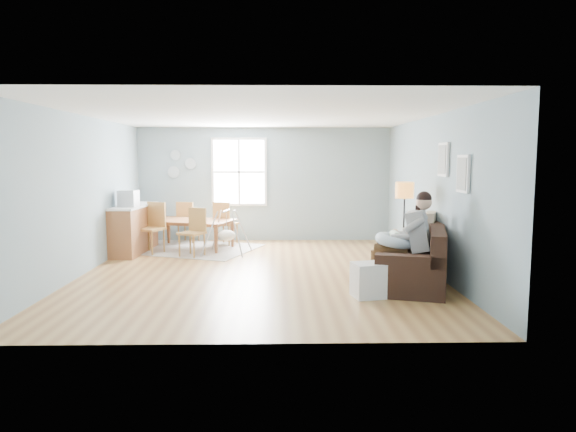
{
  "coord_description": "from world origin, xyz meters",
  "views": [
    {
      "loc": [
        0.33,
        -8.79,
        1.96
      ],
      "look_at": [
        0.49,
        -0.17,
        1.0
      ],
      "focal_mm": 32.0,
      "sensor_mm": 36.0,
      "label": 1
    }
  ],
  "objects_px": {
    "chair_se": "(194,229)",
    "counter": "(134,228)",
    "baby_swing": "(227,235)",
    "toddler": "(412,232)",
    "sofa": "(416,262)",
    "monitor": "(128,198)",
    "father": "(407,236)",
    "storage_cube": "(368,280)",
    "chair_ne": "(224,220)",
    "floor_lamp": "(404,198)",
    "chair_nw": "(187,219)",
    "chair_sw": "(153,224)",
    "dining_table": "(190,234)"
  },
  "relations": [
    {
      "from": "dining_table",
      "to": "chair_nw",
      "type": "xyz_separation_m",
      "value": [
        -0.21,
        0.8,
        0.24
      ]
    },
    {
      "from": "chair_sw",
      "to": "chair_nw",
      "type": "distance_m",
      "value": 1.34
    },
    {
      "from": "chair_se",
      "to": "counter",
      "type": "bearing_deg",
      "value": 163.04
    },
    {
      "from": "chair_sw",
      "to": "monitor",
      "type": "relative_size",
      "value": 2.79
    },
    {
      "from": "dining_table",
      "to": "counter",
      "type": "distance_m",
      "value": 1.19
    },
    {
      "from": "toddler",
      "to": "chair_nw",
      "type": "xyz_separation_m",
      "value": [
        -4.3,
        3.75,
        -0.22
      ]
    },
    {
      "from": "sofa",
      "to": "floor_lamp",
      "type": "height_order",
      "value": "floor_lamp"
    },
    {
      "from": "sofa",
      "to": "dining_table",
      "type": "height_order",
      "value": "sofa"
    },
    {
      "from": "chair_sw",
      "to": "father",
      "type": "bearing_deg",
      "value": -33.16
    },
    {
      "from": "chair_nw",
      "to": "counter",
      "type": "height_order",
      "value": "counter"
    },
    {
      "from": "sofa",
      "to": "storage_cube",
      "type": "distance_m",
      "value": 1.24
    },
    {
      "from": "father",
      "to": "chair_ne",
      "type": "bearing_deg",
      "value": 129.34
    },
    {
      "from": "sofa",
      "to": "counter",
      "type": "xyz_separation_m",
      "value": [
        -5.21,
        2.76,
        0.18
      ]
    },
    {
      "from": "chair_se",
      "to": "baby_swing",
      "type": "xyz_separation_m",
      "value": [
        0.63,
        0.18,
        -0.15
      ]
    },
    {
      "from": "chair_nw",
      "to": "counter",
      "type": "xyz_separation_m",
      "value": [
        -0.89,
        -1.21,
        -0.05
      ]
    },
    {
      "from": "toddler",
      "to": "baby_swing",
      "type": "distance_m",
      "value": 3.99
    },
    {
      "from": "chair_sw",
      "to": "baby_swing",
      "type": "xyz_separation_m",
      "value": [
        1.55,
        -0.18,
        -0.21
      ]
    },
    {
      "from": "sofa",
      "to": "floor_lamp",
      "type": "bearing_deg",
      "value": 89.13
    },
    {
      "from": "sofa",
      "to": "toddler",
      "type": "height_order",
      "value": "toddler"
    },
    {
      "from": "chair_sw",
      "to": "counter",
      "type": "distance_m",
      "value": 0.43
    },
    {
      "from": "chair_sw",
      "to": "chair_nw",
      "type": "height_order",
      "value": "chair_sw"
    },
    {
      "from": "floor_lamp",
      "to": "father",
      "type": "bearing_deg",
      "value": -101.54
    },
    {
      "from": "sofa",
      "to": "monitor",
      "type": "bearing_deg",
      "value": 155.09
    },
    {
      "from": "chair_ne",
      "to": "baby_swing",
      "type": "bearing_deg",
      "value": -81.35
    },
    {
      "from": "chair_nw",
      "to": "chair_ne",
      "type": "relative_size",
      "value": 0.98
    },
    {
      "from": "counter",
      "to": "chair_se",
      "type": "bearing_deg",
      "value": -16.96
    },
    {
      "from": "monitor",
      "to": "chair_se",
      "type": "bearing_deg",
      "value": -2.77
    },
    {
      "from": "father",
      "to": "storage_cube",
      "type": "bearing_deg",
      "value": -139.98
    },
    {
      "from": "chair_se",
      "to": "baby_swing",
      "type": "height_order",
      "value": "chair_se"
    },
    {
      "from": "chair_nw",
      "to": "monitor",
      "type": "distance_m",
      "value": 1.89
    },
    {
      "from": "chair_sw",
      "to": "chair_nw",
      "type": "bearing_deg",
      "value": 69.01
    },
    {
      "from": "father",
      "to": "chair_nw",
      "type": "xyz_separation_m",
      "value": [
        -4.1,
        4.25,
        -0.24
      ]
    },
    {
      "from": "floor_lamp",
      "to": "chair_sw",
      "type": "xyz_separation_m",
      "value": [
        -4.82,
        1.82,
        -0.68
      ]
    },
    {
      "from": "sofa",
      "to": "father",
      "type": "bearing_deg",
      "value": -129.74
    },
    {
      "from": "dining_table",
      "to": "baby_swing",
      "type": "relative_size",
      "value": 1.76
    },
    {
      "from": "baby_swing",
      "to": "toddler",
      "type": "bearing_deg",
      "value": -35.53
    },
    {
      "from": "storage_cube",
      "to": "chair_ne",
      "type": "xyz_separation_m",
      "value": [
        -2.52,
        4.47,
        0.32
      ]
    },
    {
      "from": "toddler",
      "to": "chair_nw",
      "type": "relative_size",
      "value": 0.94
    },
    {
      "from": "toddler",
      "to": "counter",
      "type": "xyz_separation_m",
      "value": [
        -5.19,
        2.53,
        -0.27
      ]
    },
    {
      "from": "chair_se",
      "to": "monitor",
      "type": "distance_m",
      "value": 1.47
    },
    {
      "from": "chair_se",
      "to": "counter",
      "type": "relative_size",
      "value": 0.54
    },
    {
      "from": "toddler",
      "to": "chair_se",
      "type": "bearing_deg",
      "value": 151.14
    },
    {
      "from": "chair_ne",
      "to": "baby_swing",
      "type": "xyz_separation_m",
      "value": [
        0.17,
        -1.09,
        -0.16
      ]
    },
    {
      "from": "monitor",
      "to": "baby_swing",
      "type": "relative_size",
      "value": 0.37
    },
    {
      "from": "dining_table",
      "to": "storage_cube",
      "type": "bearing_deg",
      "value": -32.17
    },
    {
      "from": "storage_cube",
      "to": "baby_swing",
      "type": "xyz_separation_m",
      "value": [
        -2.35,
        3.38,
        0.16
      ]
    },
    {
      "from": "chair_se",
      "to": "baby_swing",
      "type": "relative_size",
      "value": 0.95
    },
    {
      "from": "floor_lamp",
      "to": "monitor",
      "type": "bearing_deg",
      "value": 163.74
    },
    {
      "from": "chair_sw",
      "to": "chair_nw",
      "type": "xyz_separation_m",
      "value": [
        0.48,
        1.25,
        -0.06
      ]
    },
    {
      "from": "floor_lamp",
      "to": "monitor",
      "type": "height_order",
      "value": "floor_lamp"
    }
  ]
}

